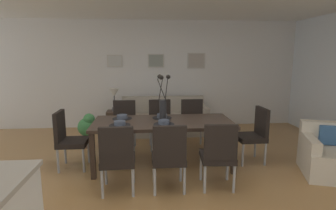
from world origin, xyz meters
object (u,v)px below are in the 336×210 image
dining_chair_head_east (255,132)px  armchair (332,156)px  dining_chair_near_left (117,156)px  bowl_far_left (164,122)px  dining_chair_far_left (169,154)px  dining_chair_mid_right (193,121)px  potted_plant (88,128)px  centerpiece_vase (163,103)px  bowl_far_right (162,116)px  dining_chair_mid_left (219,153)px  side_table (115,122)px  framed_picture_left (115,61)px  dining_chair_far_right (160,121)px  dining_chair_near_right (124,123)px  bowl_near_left (120,123)px  framed_picture_center (156,61)px  dining_table (163,125)px  table_lamp (114,95)px  dining_chair_head_west (68,137)px  bowl_near_right (122,116)px  sofa (164,121)px

dining_chair_head_east → armchair: bearing=-31.5°
dining_chair_near_left → bowl_far_left: bearing=45.6°
dining_chair_far_left → bowl_far_left: (-0.02, 0.65, 0.27)m
dining_chair_near_left → dining_chair_mid_right: size_ratio=1.00×
potted_plant → centerpiece_vase: bearing=-35.9°
bowl_far_right → armchair: bowl_far_right is taller
dining_chair_mid_left → armchair: size_ratio=0.91×
side_table → framed_picture_left: 1.48m
bowl_far_left → side_table: bowl_far_left is taller
bowl_far_right → armchair: (2.49, -0.78, -0.49)m
bowl_far_left → framed_picture_left: 3.01m
dining_chair_far_right → armchair: size_ratio=0.91×
dining_chair_near_right → dining_chair_mid_right: 1.32m
bowl_near_left → potted_plant: 1.49m
dining_chair_near_right → framed_picture_left: size_ratio=2.56×
bowl_far_left → dining_chair_head_east: bearing=9.1°
dining_chair_head_east → dining_chair_near_left: bearing=-157.5°
centerpiece_vase → armchair: bearing=-12.7°
side_table → framed_picture_center: 1.77m
armchair → framed_picture_left: 4.82m
dining_table → armchair: armchair is taller
dining_chair_far_right → bowl_far_left: (-0.01, -1.12, 0.27)m
centerpiece_vase → potted_plant: (-1.40, 1.01, -0.65)m
dining_chair_near_right → dining_chair_mid_left: size_ratio=1.00×
dining_chair_mid_right → table_lamp: bearing=146.2°
dining_chair_near_left → framed_picture_left: (-0.35, 3.36, 1.12)m
dining_chair_far_left → dining_chair_far_right: 1.77m
dining_chair_mid_left → framed_picture_left: (-1.67, 3.36, 1.12)m
dining_chair_far_right → dining_chair_head_west: same height
dining_table → dining_chair_head_west: bearing=179.5°
dining_chair_mid_right → bowl_near_right: dining_chair_mid_right is taller
framed_picture_center → dining_chair_far_left: bearing=-89.7°
side_table → table_lamp: bearing=0.0°
bowl_near_right → dining_chair_head_west: bearing=-166.3°
dining_chair_mid_right → armchair: (1.86, -1.43, -0.23)m
bowl_near_left → dining_chair_mid_right: bearing=39.9°
sofa → potted_plant: size_ratio=2.90×
bowl_near_left → bowl_near_right: bearing=90.0°
bowl_far_left → side_table: size_ratio=0.33×
dining_chair_near_left → dining_chair_near_right: 1.74m
centerpiece_vase → table_lamp: bearing=116.6°
dining_chair_head_east → armchair: 1.15m
dining_chair_far_right → dining_chair_near_right: bearing=-177.2°
dining_chair_mid_left → table_lamp: bearing=120.4°
dining_chair_head_east → armchair: (0.96, -0.59, -0.23)m
dining_table → framed_picture_left: framed_picture_left is taller
dining_chair_head_east → framed_picture_center: size_ratio=2.33×
dining_chair_head_west → bowl_near_right: (0.83, 0.20, 0.27)m
bowl_near_right → dining_chair_near_right: bearing=91.8°
dining_chair_far_right → dining_chair_head_east: bearing=-29.7°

